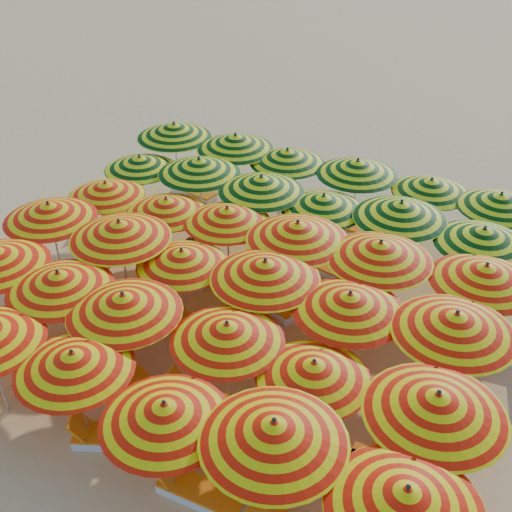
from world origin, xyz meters
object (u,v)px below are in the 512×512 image
object	(u,v)px
umbrella_26	(261,184)
umbrella_28	(401,210)
umbrella_11	(437,404)
umbrella_35	(500,201)
lounger_11	(146,310)
lounger_23	(370,233)
lounger_15	(251,280)
lounger_7	(202,400)
lounger_17	(494,350)
umbrella_9	(227,332)
umbrella_18	(106,189)
umbrella_29	(483,236)
beachgoer_a	(271,295)
lounger_13	(248,336)
lounger_19	(275,254)
umbrella_23	(485,274)
umbrella_24	(140,163)
lounger_9	(394,472)
umbrella_32	(287,156)
lounger_12	(206,324)
umbrella_13	(120,230)
umbrella_15	(265,270)
umbrella_5	(406,498)
umbrella_19	(166,206)
lounger_21	(193,191)
umbrella_34	(431,186)
lounger_10	(81,282)
umbrella_7	(59,281)
umbrella_8	(124,303)
umbrella_2	(73,361)
lounger_2	(200,492)
umbrella_16	(350,302)
umbrella_22	(380,251)
umbrella_20	(227,215)
lounger_14	(184,272)
umbrella_27	(323,202)
umbrella_31	(236,142)
lounger_6	(119,364)
umbrella_10	(314,370)
umbrella_3	(165,413)
umbrella_33	(357,167)
umbrella_14	(182,258)
beachgoer_b	(190,260)
umbrella_12	(49,211)
umbrella_30	(174,130)
lounger_18	(129,214)

from	to	relation	value
umbrella_26	umbrella_28	bearing A→B (deg)	3.63
umbrella_11	umbrella_35	size ratio (longest dim) A/B	1.23
lounger_11	lounger_23	distance (m)	7.43
umbrella_11	lounger_15	bearing A→B (deg)	142.01
lounger_7	lounger_17	world-z (taller)	same
umbrella_9	umbrella_18	distance (m)	7.35
umbrella_18	lounger_23	bearing A→B (deg)	31.47
umbrella_29	beachgoer_a	size ratio (longest dim) A/B	2.19
lounger_13	lounger_19	world-z (taller)	same
umbrella_35	umbrella_23	bearing A→B (deg)	-86.52
umbrella_24	lounger_9	xyz separation A→B (m)	(9.95, -6.07, -1.91)
umbrella_32	lounger_12	bearing A→B (deg)	-85.63
umbrella_13	umbrella_15	xyz separation A→B (m)	(3.93, 0.06, -0.02)
lounger_17	umbrella_5	bearing A→B (deg)	-99.31
umbrella_19	lounger_21	world-z (taller)	umbrella_19
umbrella_34	lounger_10	distance (m)	10.22
umbrella_34	umbrella_28	bearing A→B (deg)	-98.06
umbrella_5	umbrella_28	distance (m)	8.75
umbrella_7	umbrella_19	xyz separation A→B (m)	(0.10, 4.17, -0.17)
umbrella_9	umbrella_8	bearing A→B (deg)	-173.56
lounger_11	lounger_17	bearing A→B (deg)	27.26
umbrella_2	lounger_2	distance (m)	3.44
umbrella_8	umbrella_32	world-z (taller)	umbrella_8
umbrella_16	umbrella_22	xyz separation A→B (m)	(0.02, 2.06, 0.09)
umbrella_20	umbrella_2	bearing A→B (deg)	-90.02
umbrella_7	lounger_14	bearing A→B (deg)	81.44
umbrella_11	umbrella_27	distance (m)	7.63
umbrella_28	umbrella_5	bearing A→B (deg)	-73.95
lounger_10	umbrella_31	bearing A→B (deg)	64.98
umbrella_23	lounger_21	bearing A→B (deg)	158.81
lounger_6	lounger_9	world-z (taller)	same
umbrella_9	umbrella_27	world-z (taller)	umbrella_9
umbrella_16	umbrella_10	bearing A→B (deg)	-89.54
umbrella_3	umbrella_27	size ratio (longest dim) A/B	1.08
umbrella_33	lounger_9	bearing A→B (deg)	-65.68
umbrella_16	lounger_15	world-z (taller)	umbrella_16
umbrella_26	umbrella_27	distance (m)	1.86
umbrella_14	beachgoer_b	distance (m)	2.33
umbrella_2	umbrella_15	world-z (taller)	umbrella_15
umbrella_12	umbrella_30	distance (m)	5.89
umbrella_22	lounger_12	distance (m)	4.71
lounger_19	beachgoer_b	xyz separation A→B (m)	(-1.59, -2.09, 0.57)
lounger_12	lounger_15	size ratio (longest dim) A/B	1.05
umbrella_8	lounger_14	size ratio (longest dim) A/B	1.64
umbrella_19	lounger_12	size ratio (longest dim) A/B	1.59
lounger_10	lounger_18	bearing A→B (deg)	97.19
umbrella_26	beachgoer_a	world-z (taller)	umbrella_26
umbrella_14	lounger_19	distance (m)	4.30
umbrella_32	lounger_23	world-z (taller)	umbrella_32
umbrella_19	umbrella_27	bearing A→B (deg)	27.18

